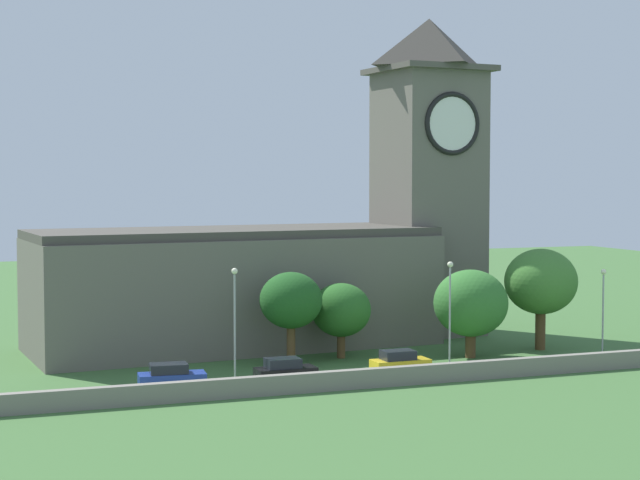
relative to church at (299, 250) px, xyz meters
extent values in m
plane|color=#3D6633|center=(-1.85, -1.64, -7.89)|extent=(200.00, 200.00, 0.00)
cube|color=#666056|center=(-5.84, -0.43, -3.32)|extent=(33.93, 14.55, 9.15)
cube|color=#47433C|center=(-5.84, -0.43, 1.60)|extent=(33.86, 13.58, 0.70)
cube|color=#666056|center=(12.63, 0.96, 3.77)|extent=(8.42, 8.42, 23.33)
cube|color=#4F4B43|center=(12.63, 0.96, 15.68)|extent=(9.77, 9.77, 0.50)
pyramid|color=#38352F|center=(12.63, 0.96, 18.09)|extent=(8.84, 8.84, 4.32)
cylinder|color=white|center=(12.93, -3.02, 10.77)|extent=(5.02, 0.50, 5.03)
torus|color=black|center=(12.93, -3.02, 10.77)|extent=(5.50, 0.86, 5.48)
cylinder|color=white|center=(16.61, 1.26, 10.77)|extent=(0.50, 5.02, 5.03)
torus|color=black|center=(16.61, 1.26, 10.77)|extent=(0.86, 5.50, 5.48)
cube|color=gray|center=(-1.85, -20.05, -7.25)|extent=(52.97, 0.70, 1.28)
cube|color=#233D9E|center=(-14.61, -16.26, -7.16)|extent=(4.56, 2.28, 0.81)
cube|color=#1E232B|center=(-14.83, -16.24, -6.44)|extent=(2.62, 1.86, 0.64)
cylinder|color=black|center=(-13.03, -15.51, -7.57)|extent=(0.68, 0.39, 0.65)
cylinder|color=black|center=(-13.22, -17.33, -7.57)|extent=(0.68, 0.39, 0.65)
cylinder|color=black|center=(-16.00, -15.20, -7.57)|extent=(0.68, 0.39, 0.65)
cylinder|color=black|center=(-16.19, -17.01, -7.57)|extent=(0.68, 0.39, 0.65)
cube|color=black|center=(-6.91, -16.88, -7.16)|extent=(4.13, 1.79, 0.81)
cube|color=#1E232B|center=(-7.11, -16.88, -6.44)|extent=(2.32, 1.57, 0.64)
cylinder|color=black|center=(-5.50, -16.00, -7.57)|extent=(0.65, 0.32, 0.65)
cylinder|color=black|center=(-5.51, -17.78, -7.57)|extent=(0.65, 0.32, 0.65)
cylinder|color=black|center=(-8.31, -15.99, -7.57)|extent=(0.65, 0.32, 0.65)
cylinder|color=black|center=(-8.31, -17.77, -7.57)|extent=(0.65, 0.32, 0.65)
cube|color=gold|center=(1.66, -16.93, -7.14)|extent=(4.13, 1.74, 0.83)
cube|color=#1E232B|center=(1.45, -16.93, -6.40)|extent=(2.32, 1.53, 0.66)
cylinder|color=black|center=(3.07, -16.08, -7.56)|extent=(0.67, 0.31, 0.67)
cylinder|color=black|center=(3.06, -17.80, -7.56)|extent=(0.67, 0.31, 0.67)
cylinder|color=black|center=(0.26, -16.06, -7.56)|extent=(0.67, 0.31, 0.67)
cylinder|color=black|center=(0.25, -17.79, -7.56)|extent=(0.67, 0.31, 0.67)
cylinder|color=#9EA0A5|center=(-9.84, -14.63, -4.20)|extent=(0.14, 0.14, 7.38)
sphere|color=#F4EFCC|center=(-9.84, -14.63, -0.29)|extent=(0.44, 0.44, 0.44)
cylinder|color=#9EA0A5|center=(6.82, -14.50, -4.22)|extent=(0.14, 0.14, 7.35)
sphere|color=#F4EFCC|center=(6.82, -14.50, -0.32)|extent=(0.44, 0.44, 0.44)
cylinder|color=#9EA0A5|center=(20.15, -14.83, -4.69)|extent=(0.14, 0.14, 6.40)
sphere|color=#F4EFCC|center=(20.15, -14.83, -1.28)|extent=(0.44, 0.44, 0.44)
cylinder|color=brown|center=(-4.19, -10.06, -6.35)|extent=(0.66, 0.66, 3.09)
ellipsoid|color=#1E511E|center=(-4.19, -10.06, -3.03)|extent=(4.72, 4.72, 4.24)
cylinder|color=brown|center=(0.41, -8.65, -6.88)|extent=(0.65, 0.65, 2.02)
ellipsoid|color=#286023|center=(0.41, -8.65, -4.13)|extent=(4.64, 4.64, 4.17)
cylinder|color=brown|center=(9.92, -12.05, -6.84)|extent=(0.81, 0.81, 2.11)
ellipsoid|color=#33702D|center=(9.92, -12.05, -3.61)|extent=(5.80, 5.80, 5.22)
cylinder|color=brown|center=(17.12, -10.62, -6.21)|extent=(0.83, 0.83, 3.37)
ellipsoid|color=#427A33|center=(17.12, -10.62, -2.31)|extent=(5.92, 5.92, 5.33)
camera|label=1|loc=(-29.42, -83.83, 6.12)|focal=58.87mm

